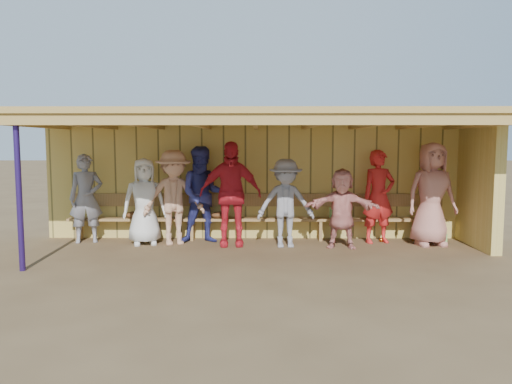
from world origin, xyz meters
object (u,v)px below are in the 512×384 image
(player_g, at_px, (379,197))
(player_c, at_px, (203,195))
(player_a, at_px, (86,198))
(bench, at_px, (256,214))
(player_d, at_px, (230,194))
(player_extra, at_px, (174,197))
(player_e, at_px, (286,203))
(player_f, at_px, (342,208))
(player_b, at_px, (144,201))
(player_h, at_px, (431,194))

(player_g, bearing_deg, player_c, 165.65)
(player_a, relative_size, bench, 0.23)
(player_d, height_order, player_extra, player_d)
(player_e, relative_size, player_f, 1.12)
(player_a, xyz_separation_m, player_extra, (1.76, -0.17, 0.04))
(player_d, bearing_deg, player_g, 2.25)
(player_b, bearing_deg, player_f, -20.22)
(player_b, distance_m, player_e, 2.73)
(player_e, bearing_deg, player_c, 160.82)
(player_d, height_order, player_f, player_d)
(player_a, bearing_deg, player_g, -16.36)
(player_b, relative_size, bench, 0.22)
(player_b, bearing_deg, player_e, -20.38)
(player_c, height_order, player_f, player_c)
(player_c, bearing_deg, player_d, -35.17)
(player_a, distance_m, player_c, 2.31)
(bench, bearing_deg, player_d, -129.42)
(player_g, bearing_deg, player_h, -28.64)
(player_g, bearing_deg, player_a, 165.65)
(player_e, bearing_deg, bench, 123.19)
(player_f, relative_size, bench, 0.20)
(player_c, relative_size, bench, 0.25)
(player_h, distance_m, bench, 3.43)
(player_e, bearing_deg, player_g, 7.89)
(player_a, height_order, player_extra, player_extra)
(player_e, relative_size, player_g, 0.91)
(player_d, height_order, player_h, player_d)
(player_h, xyz_separation_m, player_extra, (-4.94, 0.07, -0.07))
(player_c, xyz_separation_m, player_f, (2.65, -0.49, -0.20))
(player_h, bearing_deg, player_c, 168.35)
(player_e, xyz_separation_m, bench, (-0.56, 0.72, -0.31))
(player_d, height_order, player_g, player_d)
(player_f, bearing_deg, bench, 163.24)
(player_b, xyz_separation_m, player_d, (1.67, -0.10, 0.16))
(player_h, bearing_deg, bench, 162.23)
(player_e, xyz_separation_m, player_h, (2.79, 0.17, 0.16))
(player_g, xyz_separation_m, player_h, (0.95, -0.24, 0.07))
(player_a, bearing_deg, player_extra, -22.01)
(player_a, bearing_deg, player_f, -21.98)
(player_f, distance_m, player_g, 0.95)
(player_d, bearing_deg, player_c, 148.55)
(player_e, height_order, player_extra, player_extra)
(player_a, distance_m, player_e, 3.93)
(player_d, bearing_deg, player_a, 170.68)
(player_f, bearing_deg, player_c, 179.09)
(player_b, bearing_deg, player_a, 155.28)
(player_d, relative_size, player_e, 1.20)
(player_b, bearing_deg, player_h, -16.23)
(player_d, distance_m, bench, 0.90)
(player_c, relative_size, player_extra, 1.04)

